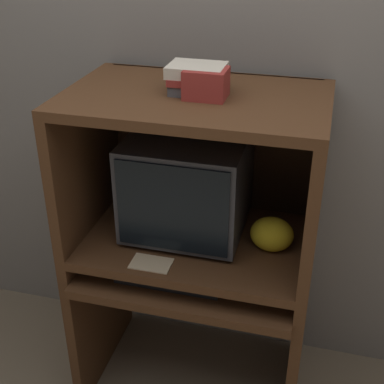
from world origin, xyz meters
TOP-DOWN VIEW (x-y plane):
  - wall_back at (0.00, 0.64)m, footprint 6.00×0.06m
  - desk_base at (0.00, 0.26)m, footprint 0.91×0.61m
  - desk_monitor_shelf at (0.00, 0.29)m, footprint 0.91×0.58m
  - hutch_upper at (0.00, 0.32)m, footprint 0.91×0.58m
  - crt_monitor at (-0.04, 0.33)m, footprint 0.44×0.41m
  - keyboard at (-0.06, 0.15)m, footprint 0.40×0.17m
  - mouse at (0.20, 0.16)m, footprint 0.07×0.05m
  - snack_bag at (0.30, 0.28)m, footprint 0.16×0.12m
  - book_stack at (-0.00, 0.30)m, footprint 0.19×0.15m
  - paper_card at (-0.11, 0.08)m, footprint 0.15×0.10m
  - storage_box at (0.04, 0.27)m, footprint 0.14×0.12m

SIDE VIEW (x-z plane):
  - desk_base at x=0.00m, z-range 0.08..0.74m
  - keyboard at x=-0.06m, z-range 0.66..0.68m
  - mouse at x=0.20m, z-range 0.66..0.69m
  - desk_monitor_shelf at x=0.00m, z-range 0.68..0.79m
  - paper_card at x=-0.11m, z-range 0.76..0.76m
  - snack_bag at x=0.30m, z-range 0.76..0.89m
  - crt_monitor at x=-0.04m, z-range 0.77..1.16m
  - hutch_upper at x=0.00m, z-range 0.85..1.43m
  - wall_back at x=0.00m, z-range 0.00..2.60m
  - storage_box at x=0.04m, z-range 1.34..1.43m
  - book_stack at x=0.00m, z-range 1.34..1.44m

